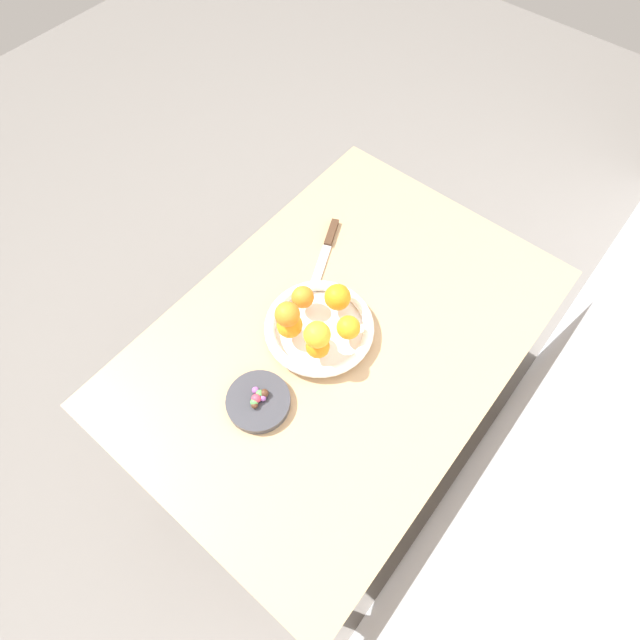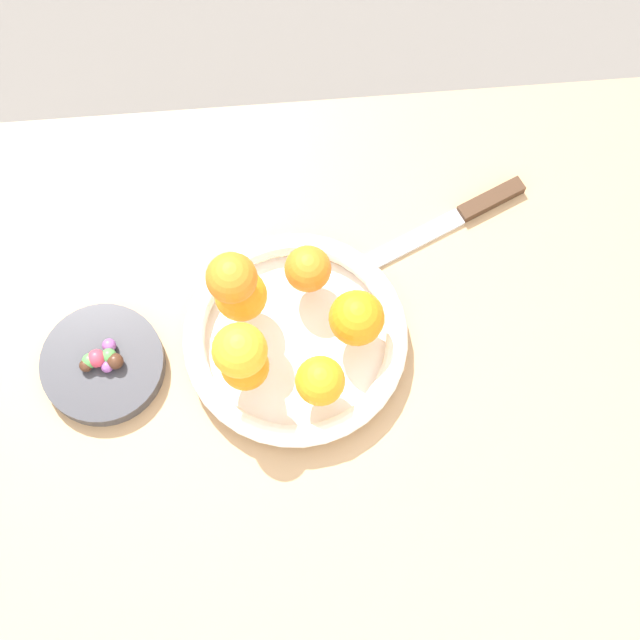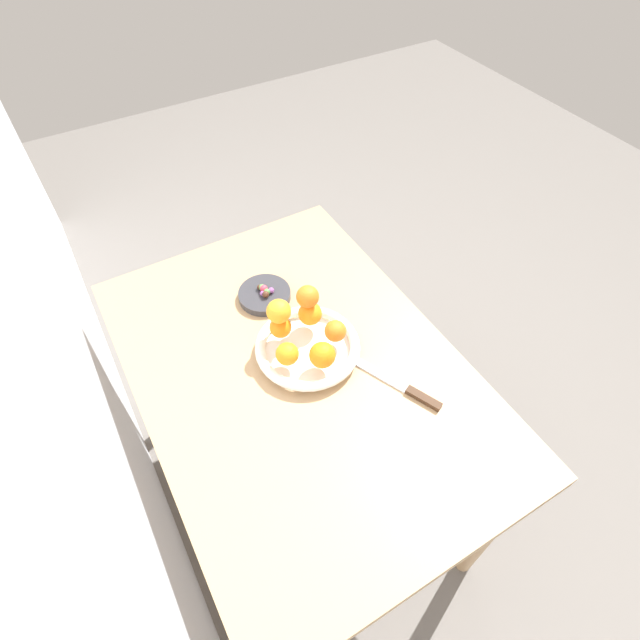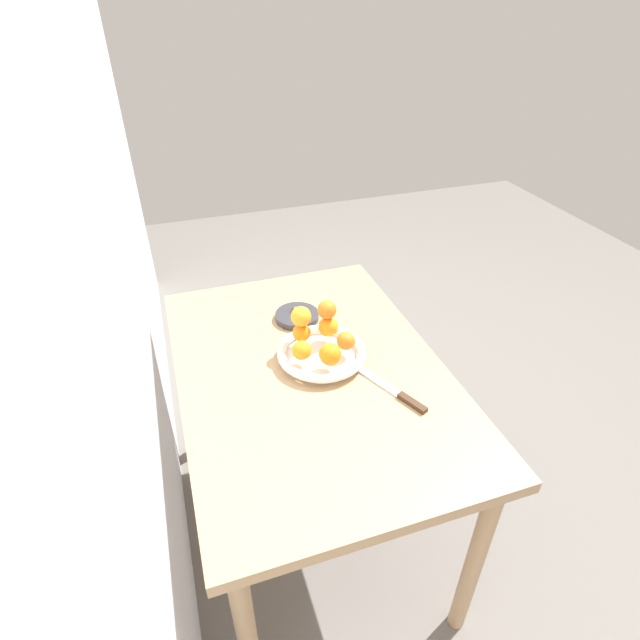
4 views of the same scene
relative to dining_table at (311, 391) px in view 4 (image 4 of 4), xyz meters
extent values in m
plane|color=slate|center=(0.00, 0.00, -0.65)|extent=(6.00, 6.00, 0.00)
cube|color=silver|center=(0.00, 0.48, 0.60)|extent=(4.00, 0.05, 2.50)
cube|color=tan|center=(0.00, 0.00, 0.07)|extent=(1.10, 0.76, 0.04)
cylinder|color=tan|center=(-0.49, -0.32, -0.30)|extent=(0.05, 0.05, 0.70)
cylinder|color=tan|center=(0.49, -0.32, -0.30)|extent=(0.05, 0.05, 0.70)
cylinder|color=tan|center=(-0.49, 0.32, -0.30)|extent=(0.05, 0.05, 0.70)
cylinder|color=tan|center=(0.49, 0.32, -0.30)|extent=(0.05, 0.05, 0.70)
cylinder|color=white|center=(0.03, -0.04, 0.10)|extent=(0.22, 0.22, 0.01)
torus|color=white|center=(0.03, -0.04, 0.12)|extent=(0.27, 0.27, 0.03)
cylinder|color=#333338|center=(0.26, -0.03, 0.10)|extent=(0.15, 0.15, 0.02)
sphere|color=orange|center=(0.01, 0.02, 0.16)|extent=(0.06, 0.06, 0.06)
sphere|color=orange|center=(-0.04, -0.05, 0.16)|extent=(0.06, 0.06, 0.06)
sphere|color=orange|center=(0.01, -0.11, 0.16)|extent=(0.06, 0.06, 0.06)
sphere|color=orange|center=(0.09, -0.08, 0.16)|extent=(0.06, 0.06, 0.06)
sphere|color=orange|center=(0.09, 0.00, 0.16)|extent=(0.06, 0.06, 0.06)
sphere|color=orange|center=(0.09, 0.00, 0.21)|extent=(0.06, 0.06, 0.06)
sphere|color=orange|center=(0.09, -0.08, 0.22)|extent=(0.06, 0.06, 0.06)
sphere|color=#472819|center=(0.28, -0.03, 0.12)|extent=(0.02, 0.02, 0.02)
sphere|color=#472819|center=(0.24, -0.03, 0.12)|extent=(0.02, 0.02, 0.02)
sphere|color=#8C4C99|center=(0.25, -0.02, 0.12)|extent=(0.01, 0.01, 0.01)
sphere|color=#C6384C|center=(0.26, -0.03, 0.12)|extent=(0.02, 0.02, 0.02)
sphere|color=#8C4C99|center=(0.25, -0.05, 0.12)|extent=(0.02, 0.02, 0.02)
sphere|color=#4C9947|center=(0.25, -0.04, 0.12)|extent=(0.02, 0.02, 0.02)
sphere|color=#4C9947|center=(0.27, -0.03, 0.12)|extent=(0.02, 0.02, 0.02)
cube|color=#3F2819|center=(-0.23, -0.21, 0.10)|extent=(0.09, 0.05, 0.01)
cube|color=silver|center=(-0.11, -0.16, 0.09)|extent=(0.16, 0.09, 0.01)
camera|label=1|loc=(0.48, 0.33, 1.17)|focal=28.00mm
camera|label=2|loc=(0.03, 0.33, 1.21)|focal=55.00mm
camera|label=3|loc=(-0.65, 0.31, 1.11)|focal=28.00mm
camera|label=4|loc=(-1.08, 0.33, 1.04)|focal=28.00mm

